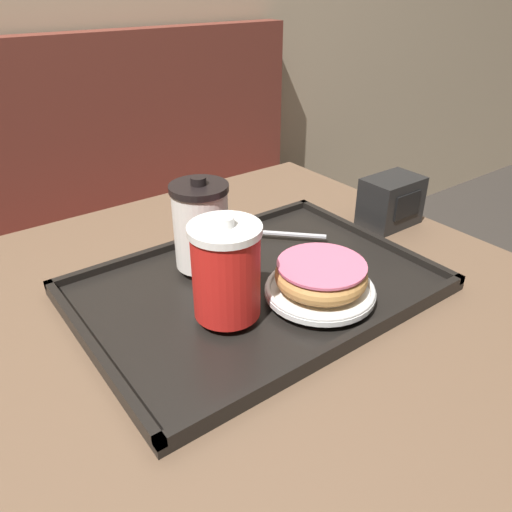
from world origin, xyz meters
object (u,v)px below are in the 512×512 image
object	(u,v)px
coffee_cup_front	(226,270)
napkin_dispenser	(391,201)
spoon	(262,231)
donut_chocolate_glazed	(321,275)
coffee_cup_rear	(201,225)

from	to	relation	value
coffee_cup_front	napkin_dispenser	xyz separation A→B (m)	(0.44, 0.08, -0.04)
spoon	napkin_dispenser	bearing A→B (deg)	-151.36
donut_chocolate_glazed	napkin_dispenser	bearing A→B (deg)	22.71
donut_chocolate_glazed	coffee_cup_rear	bearing A→B (deg)	117.27
coffee_cup_front	donut_chocolate_glazed	size ratio (longest dim) A/B	1.09
napkin_dispenser	coffee_cup_rear	bearing A→B (deg)	173.07
donut_chocolate_glazed	napkin_dispenser	xyz separation A→B (m)	(0.30, 0.13, -0.01)
coffee_cup_front	spoon	distance (m)	0.25
donut_chocolate_glazed	spoon	size ratio (longest dim) A/B	1.09
coffee_cup_front	donut_chocolate_glazed	distance (m)	0.14
spoon	napkin_dispenser	distance (m)	0.27
coffee_cup_rear	coffee_cup_front	bearing A→B (deg)	-107.57
spoon	napkin_dispenser	world-z (taller)	napkin_dispenser
napkin_dispenser	donut_chocolate_glazed	bearing A→B (deg)	-157.29
donut_chocolate_glazed	napkin_dispenser	world-z (taller)	napkin_dispenser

